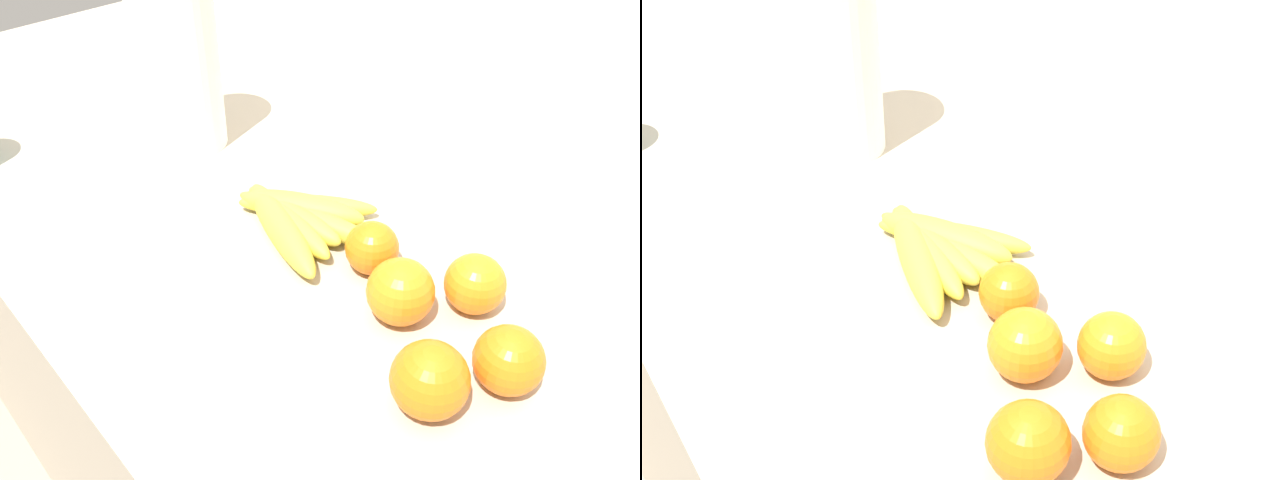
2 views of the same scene
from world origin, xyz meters
TOP-DOWN VIEW (x-y plane):
  - counter at (0.00, 0.00)m, footprint 1.94×0.74m
  - wall_back at (0.00, 0.40)m, footprint 2.34×0.06m
  - banana_bunch at (0.00, -0.02)m, footprint 0.22×0.19m
  - orange_back_left at (0.31, -0.11)m, footprint 0.08×0.08m
  - orange_front at (0.21, -0.04)m, footprint 0.08×0.08m
  - orange_right at (0.35, -0.03)m, footprint 0.07×0.07m
  - orange_back_right at (0.25, 0.04)m, footprint 0.07×0.07m
  - orange_center at (0.13, 0.00)m, footprint 0.07×0.07m
  - paper_towel_roll at (-0.29, 0.00)m, footprint 0.13×0.13m

SIDE VIEW (x-z plane):
  - counter at x=0.00m, z-range 0.00..0.89m
  - wall_back at x=0.00m, z-range 0.00..1.30m
  - banana_bunch at x=0.00m, z-range 0.88..0.93m
  - orange_center at x=0.13m, z-range 0.89..0.95m
  - orange_back_right at x=0.25m, z-range 0.89..0.96m
  - orange_right at x=0.35m, z-range 0.89..0.96m
  - orange_front at x=0.21m, z-range 0.89..0.96m
  - orange_back_left at x=0.31m, z-range 0.89..0.97m
  - paper_towel_roll at x=-0.29m, z-range 0.87..1.16m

